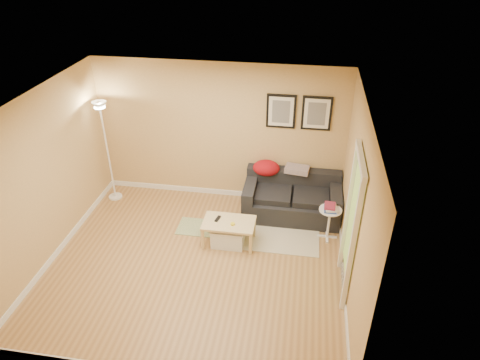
{
  "coord_description": "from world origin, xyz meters",
  "views": [
    {
      "loc": [
        1.47,
        -4.91,
        4.55
      ],
      "look_at": [
        0.55,
        0.85,
        1.05
      ],
      "focal_mm": 32.11,
      "sensor_mm": 36.0,
      "label": 1
    }
  ],
  "objects": [
    {
      "name": "floor_lamp",
      "position": [
        -2.0,
        1.56,
        0.92
      ],
      "size": [
        0.25,
        0.25,
        1.95
      ],
      "primitive_type": null,
      "color": "white",
      "rests_on": "ground"
    },
    {
      "name": "storage_bin",
      "position": [
        0.41,
        0.53,
        0.17
      ],
      "size": [
        0.54,
        0.39,
        0.33
      ],
      "primitive_type": null,
      "color": "white",
      "rests_on": "ground"
    },
    {
      "name": "green_runner",
      "position": [
        -0.19,
        0.87,
        0.01
      ],
      "size": [
        0.7,
        0.5,
        0.01
      ],
      "primitive_type": "cube",
      "color": "#668C4C",
      "rests_on": "ground"
    },
    {
      "name": "book_stack",
      "position": [
        2.01,
        0.96,
        0.61
      ],
      "size": [
        0.28,
        0.31,
        0.08
      ],
      "primitive_type": null,
      "rotation": [
        0.0,
        0.0,
        0.36
      ],
      "color": "#334E99",
      "rests_on": "side_table"
    },
    {
      "name": "wall_left",
      "position": [
        -2.25,
        0.0,
        1.3
      ],
      "size": [
        0.0,
        4.0,
        4.0
      ],
      "primitive_type": "plane",
      "rotation": [
        1.57,
        0.0,
        1.57
      ],
      "color": "tan",
      "rests_on": "ground"
    },
    {
      "name": "baseboard_right",
      "position": [
        2.24,
        0.0,
        0.05
      ],
      "size": [
        0.02,
        4.0,
        0.1
      ],
      "primitive_type": "cube",
      "color": "white",
      "rests_on": "ground"
    },
    {
      "name": "framed_print_right",
      "position": [
        1.68,
        1.98,
        1.8
      ],
      "size": [
        0.5,
        0.04,
        0.6
      ],
      "primitive_type": null,
      "color": "black",
      "rests_on": "wall_back"
    },
    {
      "name": "tape_roll",
      "position": [
        0.49,
        0.5,
        0.43
      ],
      "size": [
        0.07,
        0.07,
        0.03
      ],
      "primitive_type": "cylinder",
      "color": "yellow",
      "rests_on": "coffee_table"
    },
    {
      "name": "framed_print_left",
      "position": [
        1.08,
        1.98,
        1.8
      ],
      "size": [
        0.5,
        0.04,
        0.6
      ],
      "primitive_type": null,
      "color": "black",
      "rests_on": "wall_back"
    },
    {
      "name": "coffee_table",
      "position": [
        0.41,
        0.56,
        0.21
      ],
      "size": [
        0.86,
        0.54,
        0.42
      ],
      "primitive_type": null,
      "rotation": [
        0.0,
        0.0,
        0.04
      ],
      "color": "beige",
      "rests_on": "ground"
    },
    {
      "name": "floor",
      "position": [
        0.0,
        0.0,
        0.0
      ],
      "size": [
        4.5,
        4.5,
        0.0
      ],
      "primitive_type": "plane",
      "color": "#AC8149",
      "rests_on": "ground"
    },
    {
      "name": "side_table",
      "position": [
        2.02,
        0.96,
        0.28
      ],
      "size": [
        0.37,
        0.37,
        0.57
      ],
      "primitive_type": null,
      "color": "white",
      "rests_on": "ground"
    },
    {
      "name": "sofa",
      "position": [
        1.38,
        1.53,
        0.38
      ],
      "size": [
        1.7,
        0.9,
        0.75
      ],
      "primitive_type": null,
      "color": "black",
      "rests_on": "ground"
    },
    {
      "name": "area_rug",
      "position": [
        1.27,
        0.82,
        0.01
      ],
      "size": [
        1.25,
        0.85,
        0.01
      ],
      "primitive_type": "cube",
      "color": "beige",
      "rests_on": "ground"
    },
    {
      "name": "red_throw",
      "position": [
        0.88,
        1.8,
        0.77
      ],
      "size": [
        0.48,
        0.36,
        0.28
      ],
      "primitive_type": null,
      "color": "#A00E1B",
      "rests_on": "sofa"
    },
    {
      "name": "remote_control",
      "position": [
        0.22,
        0.61,
        0.43
      ],
      "size": [
        0.08,
        0.17,
        0.02
      ],
      "primitive_type": "cube",
      "rotation": [
        0.0,
        0.0,
        -0.2
      ],
      "color": "black",
      "rests_on": "coffee_table"
    },
    {
      "name": "doorway",
      "position": [
        2.2,
        -0.15,
        1.02
      ],
      "size": [
        0.12,
        1.01,
        2.13
      ],
      "primitive_type": null,
      "color": "white",
      "rests_on": "ground"
    },
    {
      "name": "wall_front",
      "position": [
        0.0,
        -2.0,
        1.3
      ],
      "size": [
        4.5,
        0.0,
        4.5
      ],
      "primitive_type": "plane",
      "rotation": [
        -1.57,
        0.0,
        0.0
      ],
      "color": "tan",
      "rests_on": "ground"
    },
    {
      "name": "ceiling",
      "position": [
        0.0,
        0.0,
        2.6
      ],
      "size": [
        4.5,
        4.5,
        0.0
      ],
      "primitive_type": "plane",
      "rotation": [
        3.14,
        0.0,
        0.0
      ],
      "color": "white",
      "rests_on": "wall_back"
    },
    {
      "name": "baseboard_back",
      "position": [
        0.0,
        1.99,
        0.05
      ],
      "size": [
        4.5,
        0.02,
        0.1
      ],
      "primitive_type": "cube",
      "color": "white",
      "rests_on": "ground"
    },
    {
      "name": "wall_back",
      "position": [
        0.0,
        2.0,
        1.3
      ],
      "size": [
        4.5,
        0.0,
        4.5
      ],
      "primitive_type": "plane",
      "rotation": [
        1.57,
        0.0,
        0.0
      ],
      "color": "tan",
      "rests_on": "ground"
    },
    {
      "name": "plaid_throw",
      "position": [
        1.43,
        1.82,
        0.78
      ],
      "size": [
        0.45,
        0.32,
        0.1
      ],
      "primitive_type": null,
      "rotation": [
        0.0,
        0.0,
        -0.14
      ],
      "color": "tan",
      "rests_on": "sofa"
    },
    {
      "name": "wall_right",
      "position": [
        2.25,
        0.0,
        1.3
      ],
      "size": [
        0.0,
        4.0,
        4.0
      ],
      "primitive_type": "plane",
      "rotation": [
        1.57,
        0.0,
        -1.57
      ],
      "color": "tan",
      "rests_on": "ground"
    },
    {
      "name": "baseboard_left",
      "position": [
        -2.24,
        0.0,
        0.05
      ],
      "size": [
        0.02,
        4.0,
        0.1
      ],
      "primitive_type": "cube",
      "color": "white",
      "rests_on": "ground"
    }
  ]
}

